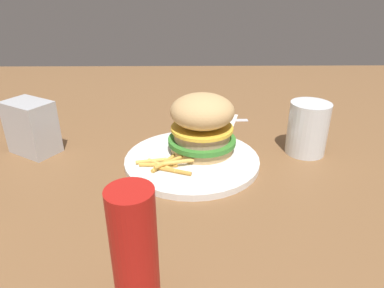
% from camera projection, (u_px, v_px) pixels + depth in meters
% --- Properties ---
extents(ground_plane, '(1.60, 1.60, 0.00)m').
position_uv_depth(ground_plane, '(202.00, 163.00, 0.65)').
color(ground_plane, brown).
extents(plate, '(0.25, 0.25, 0.01)m').
position_uv_depth(plate, '(192.00, 161.00, 0.64)').
color(plate, white).
rests_on(plate, ground_plane).
extents(sandwich, '(0.13, 0.13, 0.11)m').
position_uv_depth(sandwich, '(203.00, 123.00, 0.64)').
color(sandwich, tan).
rests_on(sandwich, plate).
extents(fries_pile, '(0.08, 0.11, 0.01)m').
position_uv_depth(fries_pile, '(166.00, 164.00, 0.61)').
color(fries_pile, '#E5B251').
rests_on(fries_pile, plate).
extents(napkin, '(0.14, 0.14, 0.00)m').
position_uv_depth(napkin, '(212.00, 120.00, 0.84)').
color(napkin, white).
rests_on(napkin, ground_plane).
extents(fork, '(0.02, 0.17, 0.00)m').
position_uv_depth(fork, '(212.00, 119.00, 0.84)').
color(fork, silver).
rests_on(fork, napkin).
extents(drink_glass, '(0.08, 0.08, 0.10)m').
position_uv_depth(drink_glass, '(307.00, 131.00, 0.67)').
color(drink_glass, silver).
rests_on(drink_glass, ground_plane).
extents(napkin_dispenser, '(0.10, 0.11, 0.10)m').
position_uv_depth(napkin_dispenser, '(32.00, 127.00, 0.67)').
color(napkin_dispenser, '#B7BABF').
rests_on(napkin_dispenser, ground_plane).
extents(ketchup_bottle, '(0.04, 0.04, 0.15)m').
position_uv_depth(ketchup_bottle, '(135.00, 258.00, 0.32)').
color(ketchup_bottle, '#B21914').
rests_on(ketchup_bottle, ground_plane).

